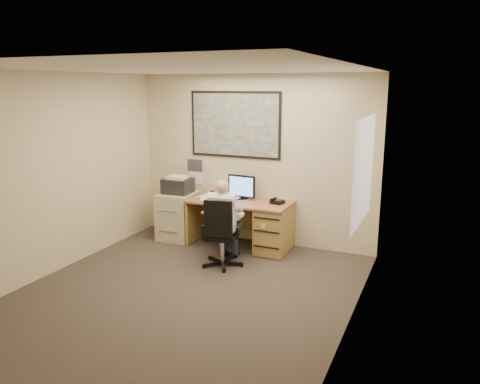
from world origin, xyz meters
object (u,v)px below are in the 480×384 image
at_px(desk, 260,221).
at_px(person, 223,223).
at_px(filing_cabinet, 179,211).
at_px(office_chair, 220,247).

distance_m(desk, person, 0.89).
relative_size(filing_cabinet, office_chair, 1.06).
height_order(filing_cabinet, person, person).
relative_size(desk, filing_cabinet, 1.50).
height_order(filing_cabinet, office_chair, filing_cabinet).
bearing_deg(person, filing_cabinet, 136.79).
bearing_deg(person, desk, 64.82).
xyz_separation_m(filing_cabinet, person, (1.21, -0.81, 0.16)).
xyz_separation_m(office_chair, person, (0.01, 0.08, 0.32)).
bearing_deg(person, office_chair, -107.11).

